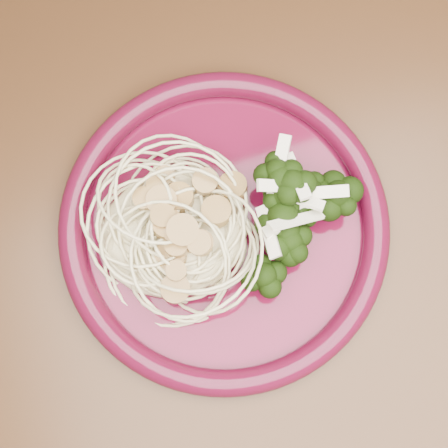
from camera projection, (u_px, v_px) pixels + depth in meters
dining_table at (253, 297)px, 0.62m from camera, size 1.20×0.80×0.75m
dinner_plate at (224, 227)px, 0.52m from camera, size 0.33×0.33×0.02m
spaghetti_pile at (173, 230)px, 0.51m from camera, size 0.14×0.13×0.03m
scallop_cluster at (169, 221)px, 0.48m from camera, size 0.14×0.14×0.04m
broccoli_pile at (288, 214)px, 0.50m from camera, size 0.11×0.16×0.05m
onion_garnish at (292, 205)px, 0.47m from camera, size 0.08×0.10×0.05m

